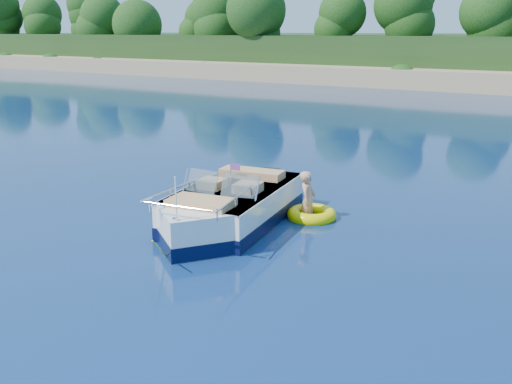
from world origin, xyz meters
TOP-DOWN VIEW (x-y plane):
  - ground at (0.00, 0.00)m, footprint 160.00×160.00m
  - motorboat at (-0.42, 0.31)m, footprint 2.69×5.91m
  - tow_tube at (0.99, 1.93)m, footprint 1.54×1.54m
  - boy at (0.89, 1.92)m, footprint 0.55×0.90m

SIDE VIEW (x-z plane):
  - ground at x=0.00m, z-range 0.00..0.00m
  - boy at x=0.89m, z-range -0.82..0.82m
  - tow_tube at x=0.99m, z-range -0.08..0.25m
  - motorboat at x=-0.42m, z-range -0.61..1.37m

